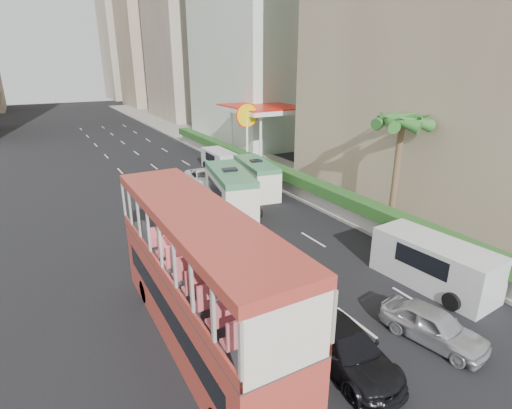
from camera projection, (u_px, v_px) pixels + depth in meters
ground_plane at (331, 295)px, 17.34m from camera, size 200.00×200.00×0.00m
double_decker_bus at (199, 279)px, 13.71m from camera, size 2.50×11.00×5.06m
car_silver_lane_a at (254, 268)px, 19.64m from camera, size 2.24×4.72×1.49m
car_silver_lane_b at (431, 340)px, 14.53m from camera, size 2.25×4.00×1.28m
car_black at (344, 363)px, 13.41m from camera, size 2.24×4.78×1.35m
van_asset at (204, 186)px, 32.49m from camera, size 2.58×4.91×1.32m
minibus_near at (230, 191)px, 26.68m from camera, size 3.34×6.61×2.80m
minibus_far at (256, 177)px, 30.40m from camera, size 2.74×5.81×2.47m
panel_van_near at (434, 264)px, 17.81m from camera, size 2.53×5.48×2.13m
panel_van_far at (219, 161)px, 36.92m from camera, size 1.94×4.65×1.84m
sidewalk at (245, 157)px, 41.96m from camera, size 6.00×120.00×0.18m
kerb_wall at (279, 181)px, 31.45m from camera, size 0.30×44.00×1.00m
hedge at (279, 171)px, 31.16m from camera, size 1.10×44.00×0.70m
palm_tree at (396, 175)px, 23.08m from camera, size 0.36×0.36×6.40m
shell_station at (263, 134)px, 39.89m from camera, size 6.50×8.00×5.50m
tower_far_a at (152, 0)px, 85.00m from camera, size 14.00×14.00×44.00m
tower_far_b at (129, 19)px, 103.71m from camera, size 14.00×14.00×40.00m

